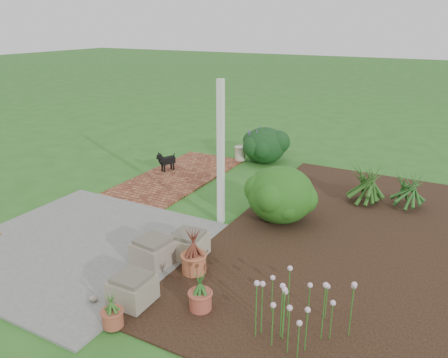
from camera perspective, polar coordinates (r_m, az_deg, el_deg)
The scene contains 18 objects.
ground at distance 7.83m, azimuth -2.69°, elevation -5.46°, with size 80.00×80.00×0.00m, color #29611E.
concrete_patio at distance 7.34m, azimuth -18.43°, elevation -8.20°, with size 3.50×3.50×0.04m, color slate.
brick_path at distance 10.04m, azimuth -5.87°, elevation 0.42°, with size 1.60×3.50×0.04m, color brown.
garden_bed at distance 7.44m, azimuth 16.30°, elevation -7.62°, with size 4.00×7.00×0.03m, color black.
veranda_post at distance 7.32m, azimuth -0.43°, elevation 3.22°, with size 0.10×0.10×2.50m, color white.
stone_trough_near at distance 5.72m, azimuth -11.86°, elevation -14.04°, with size 0.48×0.48×0.32m, color gray.
stone_trough_mid at distance 6.59m, azimuth -4.64°, elevation -8.71°, with size 0.49×0.49×0.33m, color gray.
stone_trough_far at distance 6.47m, azimuth -9.18°, elevation -9.49°, with size 0.50×0.50×0.34m, color #77695C.
black_dog at distance 10.27m, azimuth -7.59°, elevation 2.47°, with size 0.29×0.49×0.44m.
cream_ceramic_urn at distance 11.05m, azimuth 2.14°, elevation 3.38°, with size 0.26×0.26×0.35m, color beige.
evergreen_shrub at distance 7.68m, azimuth 7.44°, elevation -1.84°, with size 1.17×1.17×1.00m, color #0C380D.
agapanthus_clump_back at distance 8.87m, azimuth 22.98°, elevation -0.89°, with size 0.92×0.92×0.83m, color #113C15, non-canonical shape.
agapanthus_clump_front at distance 8.82m, azimuth 18.12°, elevation -0.14°, with size 1.01×1.01×0.90m, color #0D3C14, non-canonical shape.
pink_flower_patch at distance 5.08m, azimuth 10.87°, elevation -16.20°, with size 1.13×1.13×0.72m, color #113D0F, non-canonical shape.
terracotta_pot_bronze at distance 6.23m, azimuth -3.95°, elevation -10.91°, with size 0.34×0.34×0.28m, color #AA5C39.
terracotta_pot_small_left at distance 5.54m, azimuth -3.11°, elevation -15.55°, with size 0.28×0.28×0.23m, color #A04836.
terracotta_pot_small_right at distance 5.43m, azimuth -14.34°, elevation -17.20°, with size 0.24×0.24×0.20m, color brown.
purple_flowering_bush at distance 11.00m, azimuth 5.33°, elevation 4.54°, with size 1.07×1.07×0.91m, color black.
Camera 1 is at (3.69, -6.04, 3.35)m, focal length 35.00 mm.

